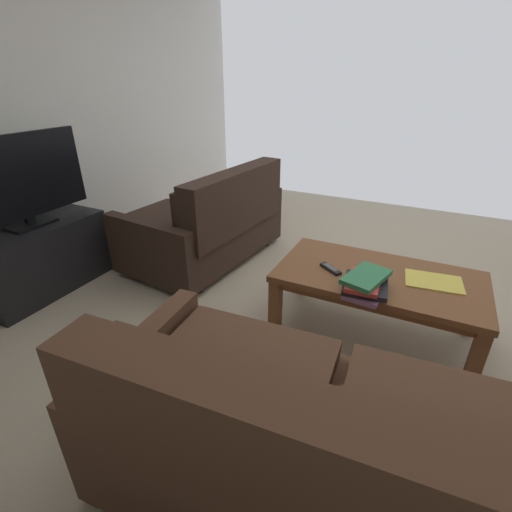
% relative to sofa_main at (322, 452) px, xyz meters
% --- Properties ---
extents(ground_plane, '(5.33, 5.19, 0.01)m').
position_rel_sofa_main_xyz_m(ground_plane, '(0.16, -1.49, -0.36)').
color(ground_plane, '#B7A88E').
extents(wall_right, '(0.12, 5.19, 2.70)m').
position_rel_sofa_main_xyz_m(wall_right, '(2.82, -1.49, 0.99)').
color(wall_right, white).
rests_on(wall_right, ground).
extents(sofa_main, '(1.77, 0.94, 0.85)m').
position_rel_sofa_main_xyz_m(sofa_main, '(0.00, 0.00, 0.00)').
color(sofa_main, black).
rests_on(sofa_main, ground).
extents(loveseat_near, '(1.00, 1.47, 0.85)m').
position_rel_sofa_main_xyz_m(loveseat_near, '(1.55, -1.70, -0.01)').
color(loveseat_near, black).
rests_on(loveseat_near, ground).
extents(coffee_table, '(1.22, 0.65, 0.44)m').
position_rel_sofa_main_xyz_m(coffee_table, '(0.02, -1.23, 0.02)').
color(coffee_table, brown).
rests_on(coffee_table, ground).
extents(tv_stand, '(0.43, 0.96, 0.54)m').
position_rel_sofa_main_xyz_m(tv_stand, '(2.43, -0.69, -0.09)').
color(tv_stand, black).
rests_on(tv_stand, ground).
extents(flat_tv, '(0.20, 1.00, 0.64)m').
position_rel_sofa_main_xyz_m(flat_tv, '(2.43, -0.69, 0.51)').
color(flat_tv, black).
rests_on(flat_tv, tv_stand).
extents(book_stack, '(0.27, 0.33, 0.11)m').
position_rel_sofa_main_xyz_m(book_stack, '(0.06, -0.99, 0.14)').
color(book_stack, '#996699').
rests_on(book_stack, coffee_table).
extents(tv_remote, '(0.16, 0.13, 0.02)m').
position_rel_sofa_main_xyz_m(tv_remote, '(0.30, -1.15, 0.09)').
color(tv_remote, black).
rests_on(tv_remote, coffee_table).
extents(loose_magazine, '(0.34, 0.25, 0.01)m').
position_rel_sofa_main_xyz_m(loose_magazine, '(-0.28, -1.28, 0.09)').
color(loose_magazine, '#E0CC4C').
rests_on(loose_magazine, coffee_table).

